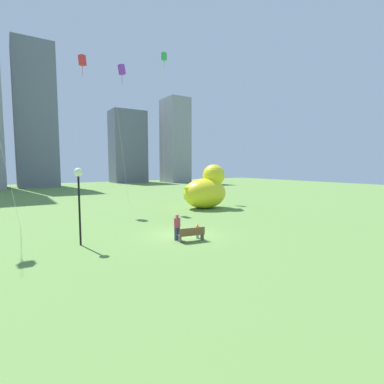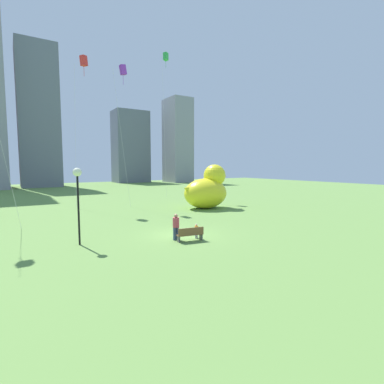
% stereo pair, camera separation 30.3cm
% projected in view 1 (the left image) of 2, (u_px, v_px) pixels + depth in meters
% --- Properties ---
extents(ground_plane, '(140.00, 140.00, 0.00)m').
position_uv_depth(ground_plane, '(183.00, 235.00, 20.29)').
color(ground_plane, '#648D42').
extents(park_bench, '(1.79, 0.70, 0.90)m').
position_uv_depth(park_bench, '(192.00, 234.00, 18.58)').
color(park_bench, brown).
rests_on(park_bench, ground).
extents(person_adult, '(0.42, 0.42, 1.72)m').
position_uv_depth(person_adult, '(177.00, 226.00, 18.85)').
color(person_adult, '#38476B').
rests_on(person_adult, ground).
extents(person_child, '(0.24, 0.24, 0.97)m').
position_uv_depth(person_child, '(197.00, 230.00, 19.37)').
color(person_child, silver).
rests_on(person_child, ground).
extents(giant_inflatable_duck, '(6.02, 3.87, 4.99)m').
position_uv_depth(giant_inflatable_duck, '(206.00, 190.00, 32.97)').
color(giant_inflatable_duck, yellow).
rests_on(giant_inflatable_duck, ground).
extents(lamppost, '(0.52, 0.52, 4.72)m').
position_uv_depth(lamppost, '(79.00, 184.00, 17.37)').
color(lamppost, black).
rests_on(lamppost, ground).
extents(city_skyline, '(67.41, 16.78, 41.69)m').
position_uv_depth(city_skyline, '(20.00, 107.00, 63.03)').
color(city_skyline, gray).
rests_on(city_skyline, ground).
extents(kite_red, '(1.95, 2.24, 17.25)m').
position_uv_depth(kite_red, '(82.00, 62.00, 32.51)').
color(kite_red, silver).
rests_on(kite_red, ground).
extents(kite_green, '(0.95, 0.98, 21.79)m').
position_uv_depth(kite_green, '(164.00, 58.00, 43.42)').
color(kite_green, silver).
rests_on(kite_green, ground).
extents(kite_purple, '(1.69, 1.62, 16.68)m').
position_uv_depth(kite_purple, '(122.00, 71.00, 33.87)').
color(kite_purple, silver).
rests_on(kite_purple, ground).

